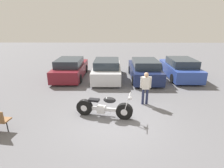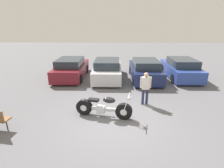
{
  "view_description": "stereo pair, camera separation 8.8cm",
  "coord_description": "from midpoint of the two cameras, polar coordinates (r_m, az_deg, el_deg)",
  "views": [
    {
      "loc": [
        -0.05,
        -6.22,
        3.74
      ],
      "look_at": [
        -0.13,
        2.06,
        0.85
      ],
      "focal_mm": 28.0,
      "sensor_mm": 36.0,
      "label": 1
    },
    {
      "loc": [
        0.04,
        -6.21,
        3.74
      ],
      "look_at": [
        -0.13,
        2.06,
        0.85
      ],
      "focal_mm": 28.0,
      "sensor_mm": 36.0,
      "label": 2
    }
  ],
  "objects": [
    {
      "name": "person_standing",
      "position": [
        8.38,
        11.2,
        -0.64
      ],
      "size": [
        0.52,
        0.21,
        1.6
      ],
      "color": "#232847",
      "rests_on": "ground_plane"
    },
    {
      "name": "parked_car_silver",
      "position": [
        12.27,
        -1.3,
        4.65
      ],
      "size": [
        1.94,
        4.28,
        1.4
      ],
      "color": "#BCBCC1",
      "rests_on": "ground_plane"
    },
    {
      "name": "motorcycle",
      "position": [
        7.35,
        -2.64,
        -7.63
      ],
      "size": [
        2.39,
        0.9,
        1.08
      ],
      "color": "black",
      "rests_on": "ground_plane"
    },
    {
      "name": "parked_car_navy",
      "position": [
        12.42,
        10.92,
        4.47
      ],
      "size": [
        1.94,
        4.28,
        1.4
      ],
      "color": "#19234C",
      "rests_on": "ground_plane"
    },
    {
      "name": "parked_car_maroon",
      "position": [
        12.93,
        -12.98,
        4.91
      ],
      "size": [
        1.94,
        4.28,
        1.4
      ],
      "color": "maroon",
      "rests_on": "ground_plane"
    },
    {
      "name": "ground_plane",
      "position": [
        7.25,
        1.09,
        -11.8
      ],
      "size": [
        60.0,
        60.0,
        0.0
      ],
      "primitive_type": "plane",
      "color": "slate"
    },
    {
      "name": "parked_car_blue",
      "position": [
        13.52,
        21.67,
        4.66
      ],
      "size": [
        1.94,
        4.28,
        1.4
      ],
      "color": "#2D479E",
      "rests_on": "ground_plane"
    }
  ]
}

